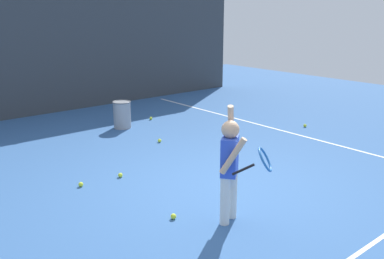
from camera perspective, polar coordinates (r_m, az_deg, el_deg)
The scene contains 16 objects.
ground_plane at distance 5.83m, azimuth 3.47°, elevation -8.12°, with size 20.00×20.00×0.00m, color #335B93.
court_line_baseline at distance 4.72m, azimuth 21.60°, elevation -15.37°, with size 9.00×0.05×0.00m, color white.
court_line_sideline at distance 8.61m, azimuth 13.64°, elevation -0.55°, with size 0.05×9.00×0.00m, color white.
back_fence_windscreen at distance 10.41m, azimuth -19.58°, elevation 11.39°, with size 11.44×0.08×3.44m, color #383D42.
fence_post_2 at distance 11.25m, azimuth -10.69°, elevation 12.66°, with size 0.09×0.09×3.59m, color slate.
fence_post_3 at distance 13.47m, azimuth 3.53°, elevation 13.37°, with size 0.09×0.09×3.59m, color slate.
tennis_player at distance 4.73m, azimuth 5.31°, elevation -4.46°, with size 0.48×0.86×1.35m.
ball_hopper at distance 8.85m, azimuth -9.47°, elevation 2.04°, with size 0.38×0.38×0.56m.
tennis_ball_0 at distance 6.30m, azimuth -9.70°, elevation -6.12°, with size 0.07×0.07×0.07m, color #CCE033.
tennis_ball_1 at distance 5.04m, azimuth -2.54°, elevation -11.68°, with size 0.07×0.07×0.07m, color #CCE033.
tennis_ball_3 at distance 5.62m, azimuth 5.53°, elevation -8.72°, with size 0.07×0.07×0.07m, color #CCE033.
tennis_ball_4 at distance 7.15m, azimuth 5.42°, elevation -3.26°, with size 0.07×0.07×0.07m, color #CCE033.
tennis_ball_5 at distance 9.48m, azimuth -5.60°, elevation 1.52°, with size 0.07×0.07×0.07m, color #CCE033.
tennis_ball_6 at distance 6.09m, azimuth -14.85°, elevation -7.21°, with size 0.07×0.07×0.07m, color #CCE033.
tennis_ball_7 at distance 7.84m, azimuth -4.43°, elevation -1.50°, with size 0.07×0.07×0.07m, color #CCE033.
tennis_ball_8 at distance 9.16m, azimuth 15.08°, elevation 0.53°, with size 0.07×0.07×0.07m, color #CCE033.
Camera 1 is at (-3.68, -3.85, 2.36)m, focal length 39.32 mm.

